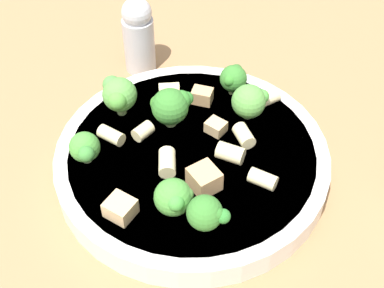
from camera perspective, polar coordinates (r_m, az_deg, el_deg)
ground_plane at (r=0.56m, az=0.00°, el=-2.72°), size 2.00×2.00×0.00m
pasta_bowl at (r=0.55m, az=0.00°, el=-1.55°), size 0.28×0.28×0.03m
broccoli_floret_0 at (r=0.57m, az=-7.84°, el=5.27°), size 0.04×0.04×0.04m
broccoli_floret_1 at (r=0.48m, az=-1.95°, el=-5.74°), size 0.04×0.04×0.04m
broccoli_floret_2 at (r=0.57m, az=6.18°, el=4.61°), size 0.04×0.04×0.04m
broccoli_floret_3 at (r=0.59m, az=4.44°, el=7.02°), size 0.03×0.03×0.04m
broccoli_floret_4 at (r=0.46m, az=1.89°, el=-7.36°), size 0.03×0.03×0.04m
broccoli_floret_5 at (r=0.53m, az=-11.34°, el=-0.69°), size 0.03×0.03×0.03m
broccoli_floret_6 at (r=0.55m, az=-2.25°, el=4.12°), size 0.04×0.04×0.04m
rigatoni_0 at (r=0.52m, az=-2.67°, el=-1.96°), size 0.03×0.02×0.02m
rigatoni_1 at (r=0.51m, az=7.55°, el=-3.73°), size 0.03×0.03×0.01m
rigatoni_2 at (r=0.59m, az=8.18°, el=4.93°), size 0.02×0.03×0.02m
rigatoni_3 at (r=0.55m, az=-8.62°, el=0.92°), size 0.03×0.03×0.01m
rigatoni_4 at (r=0.53m, az=4.11°, el=-0.98°), size 0.03×0.03×0.02m
rigatoni_5 at (r=0.55m, az=-5.25°, el=1.36°), size 0.02×0.02×0.01m
rigatoni_6 at (r=0.60m, az=-2.46°, el=5.94°), size 0.01×0.02×0.01m
rigatoni_7 at (r=0.55m, az=5.55°, el=0.90°), size 0.03×0.02×0.02m
chicken_chunk_0 at (r=0.59m, az=1.09°, el=5.16°), size 0.02×0.03×0.02m
chicken_chunk_1 at (r=0.49m, az=-7.65°, el=-6.81°), size 0.03×0.03×0.02m
chicken_chunk_2 at (r=0.50m, az=1.31°, el=-3.75°), size 0.04×0.03×0.02m
chicken_chunk_3 at (r=0.56m, az=2.55°, el=1.84°), size 0.03×0.03×0.01m
pepper_shaker at (r=0.66m, az=-5.73°, el=11.51°), size 0.04×0.04×0.10m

